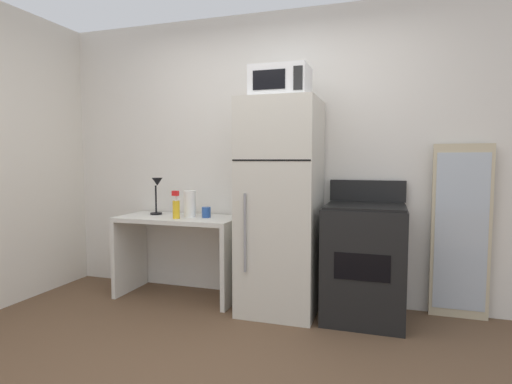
{
  "coord_description": "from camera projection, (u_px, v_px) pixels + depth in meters",
  "views": [
    {
      "loc": [
        0.97,
        -2.0,
        1.27
      ],
      "look_at": [
        -0.02,
        1.1,
        1.02
      ],
      "focal_mm": 28.86,
      "sensor_mm": 36.0,
      "label": 1
    }
  ],
  "objects": [
    {
      "name": "spray_bottle",
      "position": [
        176.0,
        208.0,
        3.66
      ],
      "size": [
        0.06,
        0.06,
        0.25
      ],
      "color": "yellow",
      "rests_on": "desk"
    },
    {
      "name": "wall_back_white",
      "position": [
        278.0,
        157.0,
        3.8
      ],
      "size": [
        5.0,
        0.1,
        2.6
      ],
      "primitive_type": "cube",
      "color": "silver",
      "rests_on": "ground"
    },
    {
      "name": "desk",
      "position": [
        179.0,
        241.0,
        3.81
      ],
      "size": [
        1.11,
        0.53,
        0.75
      ],
      "color": "silver",
      "rests_on": "ground"
    },
    {
      "name": "oven_range",
      "position": [
        364.0,
        261.0,
        3.27
      ],
      "size": [
        0.62,
        0.61,
        1.1
      ],
      "color": "black",
      "rests_on": "ground"
    },
    {
      "name": "coffee_mug",
      "position": [
        206.0,
        212.0,
        3.73
      ],
      "size": [
        0.08,
        0.08,
        0.09
      ],
      "primitive_type": "cylinder",
      "color": "#264C99",
      "rests_on": "desk"
    },
    {
      "name": "microwave",
      "position": [
        281.0,
        83.0,
        3.33
      ],
      "size": [
        0.46,
        0.35,
        0.26
      ],
      "color": "silver",
      "rests_on": "refrigerator"
    },
    {
      "name": "desk_lamp",
      "position": [
        157.0,
        190.0,
        3.9
      ],
      "size": [
        0.14,
        0.12,
        0.35
      ],
      "color": "black",
      "rests_on": "desk"
    },
    {
      "name": "refrigerator",
      "position": [
        281.0,
        207.0,
        3.43
      ],
      "size": [
        0.63,
        0.65,
        1.76
      ],
      "color": "beige",
      "rests_on": "ground"
    },
    {
      "name": "leaning_mirror",
      "position": [
        461.0,
        232.0,
        3.27
      ],
      "size": [
        0.44,
        0.03,
        1.4
      ],
      "color": "#C6B793",
      "rests_on": "ground"
    },
    {
      "name": "paper_towel_roll",
      "position": [
        190.0,
        204.0,
        3.77
      ],
      "size": [
        0.11,
        0.11,
        0.24
      ],
      "primitive_type": "cylinder",
      "color": "white",
      "rests_on": "desk"
    }
  ]
}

